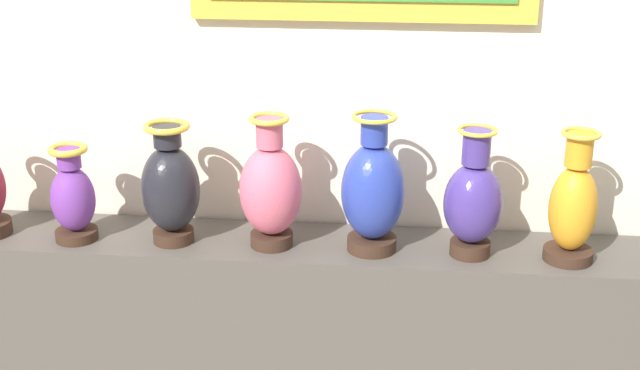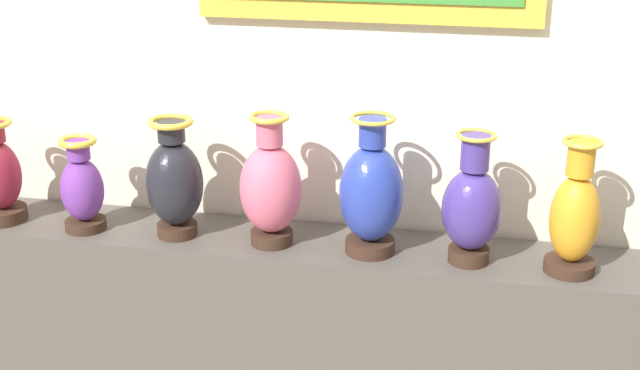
# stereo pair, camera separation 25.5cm
# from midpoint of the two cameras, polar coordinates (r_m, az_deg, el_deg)

# --- Properties ---
(back_wall) EXTENTS (3.99, 0.14, 2.80)m
(back_wall) POSITION_cam_midpoint_polar(r_m,az_deg,el_deg) (2.68, -2.21, 5.99)
(back_wall) COLOR beige
(back_wall) RESTS_ON ground_plane
(vase_violet) EXTENTS (0.13, 0.13, 0.30)m
(vase_violet) POSITION_cam_midpoint_polar(r_m,az_deg,el_deg) (2.73, -18.67, -0.85)
(vase_violet) COLOR #382319
(vase_violet) RESTS_ON display_shelf
(vase_onyx) EXTENTS (0.18, 0.18, 0.37)m
(vase_onyx) POSITION_cam_midpoint_polar(r_m,az_deg,el_deg) (2.62, -12.65, -0.20)
(vase_onyx) COLOR #382319
(vase_onyx) RESTS_ON display_shelf
(vase_rose) EXTENTS (0.19, 0.19, 0.41)m
(vase_rose) POSITION_cam_midpoint_polar(r_m,az_deg,el_deg) (2.55, -6.16, -0.35)
(vase_rose) COLOR #382319
(vase_rose) RESTS_ON display_shelf
(vase_cobalt) EXTENTS (0.19, 0.19, 0.42)m
(vase_cobalt) POSITION_cam_midpoint_polar(r_m,az_deg,el_deg) (2.50, 0.63, -0.50)
(vase_cobalt) COLOR #382319
(vase_cobalt) RESTS_ON display_shelf
(vase_indigo) EXTENTS (0.17, 0.17, 0.39)m
(vase_indigo) POSITION_cam_midpoint_polar(r_m,az_deg,el_deg) (2.49, 7.26, -1.11)
(vase_indigo) COLOR #382319
(vase_indigo) RESTS_ON display_shelf
(vase_amber) EXTENTS (0.14, 0.14, 0.39)m
(vase_amber) POSITION_cam_midpoint_polar(r_m,az_deg,el_deg) (2.51, 13.69, -1.46)
(vase_amber) COLOR #382319
(vase_amber) RESTS_ON display_shelf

